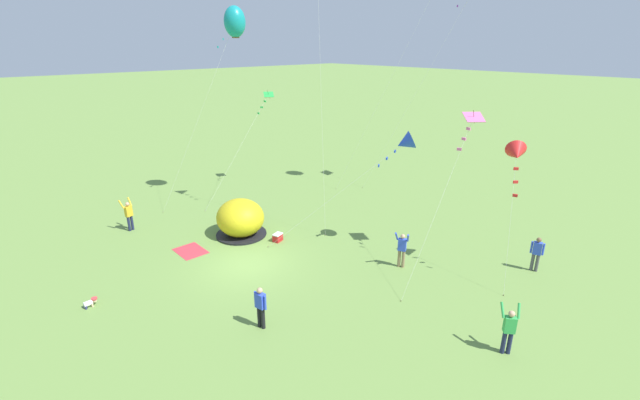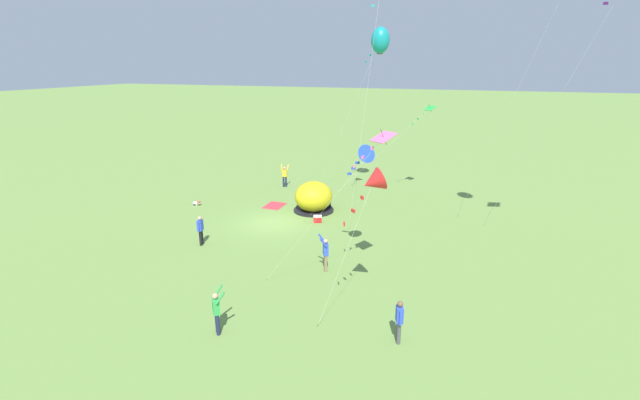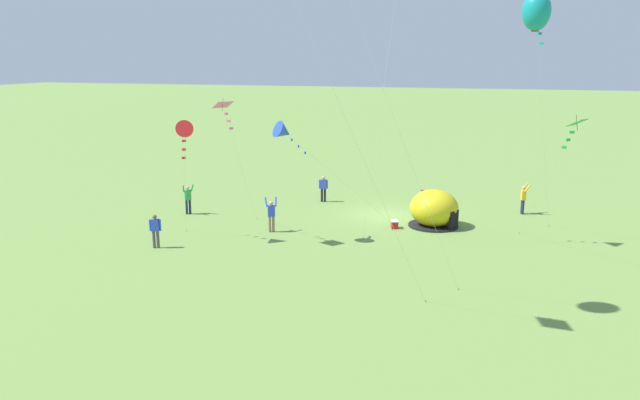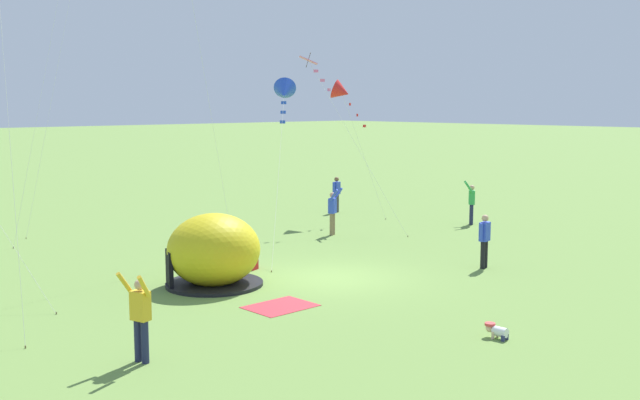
# 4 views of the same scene
# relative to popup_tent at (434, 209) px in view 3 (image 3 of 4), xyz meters

# --- Properties ---
(ground_plane) EXTENTS (300.00, 300.00, 0.00)m
(ground_plane) POSITION_rel_popup_tent_xyz_m (3.14, -1.67, -1.00)
(ground_plane) COLOR olive
(popup_tent) EXTENTS (2.81, 2.81, 2.10)m
(popup_tent) POSITION_rel_popup_tent_xyz_m (0.00, 0.00, 0.00)
(popup_tent) COLOR gold
(popup_tent) RESTS_ON ground
(picnic_blanket) EXTENTS (1.71, 1.31, 0.01)m
(picnic_blanket) POSITION_rel_popup_tent_xyz_m (-0.07, -3.06, -0.99)
(picnic_blanket) COLOR #CC333D
(picnic_blanket) RESTS_ON ground
(cooler_box) EXTENTS (0.51, 0.62, 0.44)m
(cooler_box) POSITION_rel_popup_tent_xyz_m (2.04, 1.02, -0.78)
(cooler_box) COLOR red
(cooler_box) RESTS_ON ground
(toddler_crawling) EXTENTS (0.27, 0.55, 0.32)m
(toddler_crawling) POSITION_rel_popup_tent_xyz_m (1.76, -8.38, -0.82)
(toddler_crawling) COLOR white
(toddler_crawling) RESTS_ON ground
(person_far_back) EXTENTS (0.58, 0.31, 1.72)m
(person_far_back) POSITION_rel_popup_tent_xyz_m (7.63, -3.99, -0.03)
(person_far_back) COLOR black
(person_far_back) RESTS_ON ground
(person_center_field) EXTENTS (0.57, 0.70, 1.89)m
(person_center_field) POSITION_rel_popup_tent_xyz_m (-4.84, -4.35, 0.00)
(person_center_field) COLOR #1E2347
(person_center_field) RESTS_ON ground
(person_flying_kite) EXTENTS (0.71, 0.69, 1.89)m
(person_flying_kite) POSITION_rel_popup_tent_xyz_m (14.55, 1.46, 0.00)
(person_flying_kite) COLOR #1E2347
(person_flying_kite) RESTS_ON ground
(person_strolling) EXTENTS (0.72, 0.64, 1.89)m
(person_strolling) POSITION_rel_popup_tent_xyz_m (8.32, 3.68, 0.00)
(person_strolling) COLOR #8C7251
(person_strolling) RESTS_ON ground
(person_near_tent) EXTENTS (0.57, 0.35, 1.72)m
(person_near_tent) POSITION_rel_popup_tent_xyz_m (12.81, 8.04, -0.03)
(person_near_tent) COLOR #4C4C51
(person_near_tent) RESTS_ON ground
(kite_pink) EXTENTS (1.13, 5.81, 7.38)m
(kite_pink) POSITION_rel_popup_tent_xyz_m (9.65, 6.30, 5.78)
(kite_pink) COLOR silver
(kite_pink) RESTS_ON ground
(kite_blue) EXTENTS (5.46, 5.62, 6.24)m
(kite_blue) POSITION_rel_popup_tent_xyz_m (7.03, 5.08, 4.67)
(kite_blue) COLOR silver
(kite_blue) RESTS_ON ground
(kite_teal) EXTENTS (2.34, 5.80, 12.24)m
(kite_teal) POSITION_rel_popup_tent_xyz_m (-4.54, 3.28, 10.34)
(kite_teal) COLOR silver
(kite_teal) RESTS_ON ground
(kite_red) EXTENTS (1.79, 2.39, 6.29)m
(kite_red) POSITION_rel_popup_tent_xyz_m (11.73, 6.63, 4.75)
(kite_red) COLOR silver
(kite_red) RESTS_ON ground
(kite_green) EXTENTS (2.16, 7.07, 7.02)m
(kite_green) POSITION_rel_popup_tent_xyz_m (-6.23, 6.47, 5.35)
(kite_green) COLOR silver
(kite_green) RESTS_ON ground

